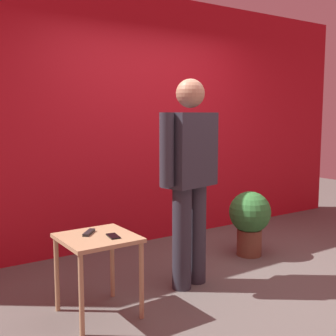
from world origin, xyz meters
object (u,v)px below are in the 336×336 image
cell_phone (113,236)px  side_table (98,248)px  potted_plant (250,218)px  tv_remote (89,233)px  standing_person (190,172)px

cell_phone → side_table: bearing=143.7°
potted_plant → tv_remote: bearing=-171.9°
tv_remote → potted_plant: (1.95, 0.28, -0.21)m
standing_person → side_table: size_ratio=2.95×
standing_person → cell_phone: size_ratio=12.41×
tv_remote → potted_plant: size_ratio=0.25×
side_table → cell_phone: cell_phone is taller
tv_remote → side_table: bearing=-29.1°
potted_plant → side_table: bearing=-169.3°
side_table → potted_plant: bearing=10.7°
standing_person → cell_phone: standing_person is taller
standing_person → tv_remote: bearing=179.1°
standing_person → potted_plant: bearing=15.9°
cell_phone → standing_person: bearing=19.9°
standing_person → potted_plant: 1.21m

